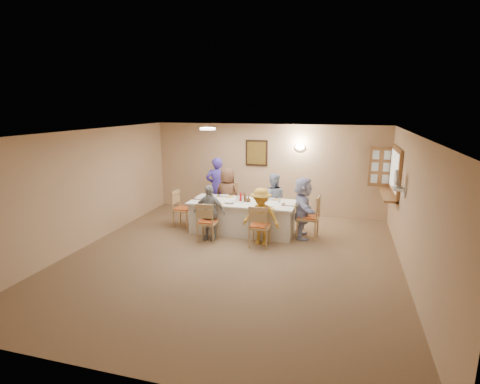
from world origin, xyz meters
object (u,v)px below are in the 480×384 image
(chair_back_left, at_px, (229,202))
(condiment_ketchup, at_px, (241,196))
(diner_back_right, at_px, (273,200))
(chair_left_end, at_px, (183,209))
(diner_front_right, at_px, (261,216))
(diner_right_end, at_px, (303,208))
(chair_back_right, at_px, (274,207))
(chair_right_end, at_px, (308,217))
(dining_table, at_px, (243,217))
(caregiver, at_px, (217,187))
(chair_front_right, at_px, (260,225))
(diner_front_left, at_px, (209,212))
(chair_front_left, at_px, (208,221))
(diner_back_left, at_px, (227,195))
(desk_fan, at_px, (398,181))
(serving_hatch, at_px, (395,172))

(chair_back_left, relative_size, condiment_ketchup, 4.48)
(chair_back_left, relative_size, diner_back_right, 0.74)
(chair_left_end, relative_size, diner_front_right, 0.74)
(diner_back_right, relative_size, diner_right_end, 0.95)
(chair_back_right, distance_m, chair_right_end, 1.24)
(chair_right_end, bearing_deg, chair_back_left, -105.80)
(dining_table, distance_m, caregiver, 1.62)
(chair_front_right, relative_size, condiment_ketchup, 4.17)
(chair_front_right, bearing_deg, diner_front_left, -6.30)
(dining_table, height_order, chair_front_left, chair_front_left)
(chair_front_right, bearing_deg, diner_back_right, -90.59)
(diner_back_left, bearing_deg, diner_front_left, 98.45)
(desk_fan, xyz_separation_m, chair_right_end, (-1.75, 0.61, -1.04))
(chair_front_right, height_order, diner_front_left, diner_front_left)
(chair_back_right, bearing_deg, chair_right_end, -40.66)
(chair_front_left, bearing_deg, chair_back_right, -128.82)
(chair_front_left, relative_size, chair_left_end, 0.98)
(condiment_ketchup, bearing_deg, caregiver, 131.99)
(serving_hatch, distance_m, chair_right_end, 2.24)
(chair_right_end, xyz_separation_m, diner_right_end, (-0.13, 0.00, 0.20))
(desk_fan, relative_size, chair_back_left, 0.30)
(chair_left_end, bearing_deg, diner_back_left, -51.59)
(diner_back_left, bearing_deg, chair_back_left, -81.55)
(diner_back_right, height_order, diner_front_right, diner_back_right)
(diner_back_right, height_order, caregiver, caregiver)
(chair_back_right, height_order, caregiver, caregiver)
(dining_table, height_order, chair_back_left, chair_back_left)
(dining_table, relative_size, chair_back_right, 2.71)
(desk_fan, bearing_deg, chair_back_left, 160.20)
(chair_front_left, relative_size, diner_front_left, 0.72)
(diner_back_right, bearing_deg, condiment_ketchup, 35.49)
(diner_right_end, bearing_deg, chair_front_right, 122.62)
(condiment_ketchup, bearing_deg, diner_front_left, -126.70)
(diner_front_right, bearing_deg, caregiver, 136.43)
(chair_front_right, height_order, chair_right_end, chair_right_end)
(chair_back_right, xyz_separation_m, chair_front_left, (-1.20, -1.60, -0.01))
(chair_front_right, xyz_separation_m, diner_front_left, (-1.20, 0.12, 0.17))
(serving_hatch, distance_m, diner_back_right, 2.93)
(serving_hatch, xyz_separation_m, chair_right_end, (-1.86, -0.74, -0.99))
(chair_back_left, distance_m, condiment_ketchup, 1.00)
(desk_fan, height_order, chair_front_left, desk_fan)
(serving_hatch, relative_size, diner_front_right, 1.18)
(desk_fan, xyz_separation_m, chair_front_left, (-3.90, -0.19, -1.09))
(diner_front_left, bearing_deg, diner_back_left, 90.00)
(diner_back_left, height_order, condiment_ketchup, diner_back_left)
(diner_back_left, relative_size, diner_front_left, 1.13)
(chair_back_left, xyz_separation_m, diner_front_left, (0.00, -1.48, 0.13))
(desk_fan, height_order, chair_back_left, desk_fan)
(chair_left_end, xyz_separation_m, condiment_ketchup, (1.49, 0.05, 0.40))
(chair_back_right, xyz_separation_m, diner_back_right, (0.00, -0.12, 0.21))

